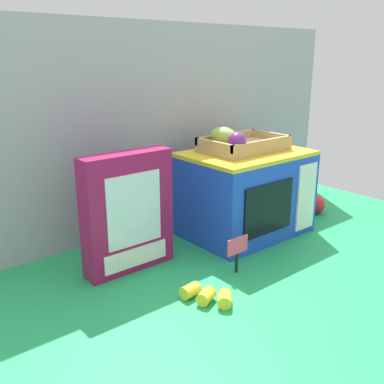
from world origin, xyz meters
name	(u,v)px	position (x,y,z in m)	size (l,w,h in m)	color
ground_plane	(202,249)	(0.00, 0.00, 0.00)	(1.70, 1.70, 0.00)	#219E54
display_back_panel	(151,129)	(0.00, 0.25, 0.32)	(1.61, 0.03, 0.65)	#A0A3A8
toy_microwave	(245,193)	(0.19, 0.02, 0.13)	(0.38, 0.28, 0.26)	blue
food_groups_crate	(240,144)	(0.18, 0.03, 0.29)	(0.26, 0.17, 0.08)	tan
cookie_set_box	(128,213)	(-0.23, 0.03, 0.16)	(0.25, 0.07, 0.32)	#99144C
price_sign	(237,249)	(-0.03, -0.17, 0.07)	(0.07, 0.01, 0.10)	black
loose_toy_banana	(207,295)	(-0.18, -0.23, 0.02)	(0.09, 0.13, 0.03)	yellow
loose_toy_apple	(316,205)	(0.52, -0.03, 0.03)	(0.07, 0.07, 0.07)	red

